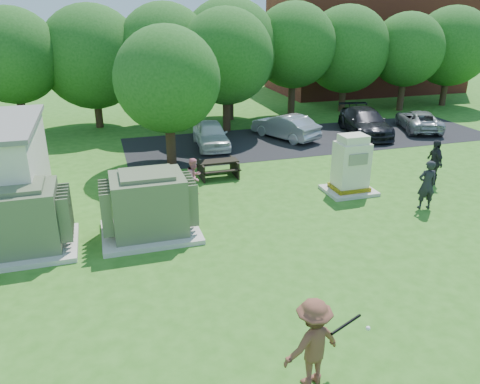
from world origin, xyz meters
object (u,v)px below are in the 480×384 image
object	(u,v)px
person_at_picnic	(194,177)
car_white	(211,134)
transformer_left	(19,221)
picnic_table	(218,167)
car_silver_b	(418,120)
car_silver_a	(285,126)
transformer_right	(149,206)
person_by_generator	(427,185)
batter	(313,343)
generator_cabinet	(351,168)
car_dark	(365,122)
person_walking_right	(434,162)

from	to	relation	value
person_at_picnic	car_white	bearing A→B (deg)	28.92
transformer_left	car_white	world-z (taller)	transformer_left
picnic_table	transformer_left	bearing A→B (deg)	-147.17
car_silver_b	car_silver_a	bearing A→B (deg)	16.43
person_at_picnic	car_white	distance (m)	6.65
transformer_right	car_silver_a	bearing A→B (deg)	48.50
person_by_generator	car_silver_b	bearing A→B (deg)	-115.78
picnic_table	person_at_picnic	bearing A→B (deg)	-127.68
picnic_table	batter	distance (m)	11.84
generator_cabinet	picnic_table	xyz separation A→B (m)	(-4.42, 3.17, -0.55)
generator_cabinet	car_dark	bearing A→B (deg)	55.67
generator_cabinet	person_walking_right	bearing A→B (deg)	-2.15
person_at_picnic	picnic_table	bearing A→B (deg)	10.21
car_dark	car_silver_b	bearing A→B (deg)	11.40
picnic_table	car_white	xyz separation A→B (m)	(0.79, 4.51, 0.21)
batter	car_silver_b	bearing A→B (deg)	-143.80
car_white	car_silver_a	size ratio (longest dim) A/B	0.96
car_white	picnic_table	bearing A→B (deg)	-95.68
batter	car_silver_b	size ratio (longest dim) A/B	0.45
generator_cabinet	car_silver_b	bearing A→B (deg)	41.10
batter	car_silver_a	xyz separation A→B (m)	(6.23, 16.71, -0.26)
generator_cabinet	person_at_picnic	xyz separation A→B (m)	(-5.79, 1.39, -0.26)
transformer_left	person_at_picnic	size ratio (longest dim) A/B	2.02
picnic_table	person_at_picnic	distance (m)	2.27
batter	person_walking_right	distance (m)	12.58
transformer_right	car_dark	distance (m)	15.78
generator_cabinet	car_dark	distance (m)	9.20
car_white	car_dark	size ratio (longest dim) A/B	0.79
person_at_picnic	car_silver_b	size ratio (longest dim) A/B	0.36
car_dark	transformer_left	bearing A→B (deg)	-140.34
car_white	person_at_picnic	bearing A→B (deg)	-104.74
transformer_left	car_white	size ratio (longest dim) A/B	0.78
car_dark	generator_cabinet	bearing A→B (deg)	-112.98
transformer_left	person_by_generator	world-z (taller)	transformer_left
car_silver_a	car_dark	bearing A→B (deg)	149.11
picnic_table	person_by_generator	distance (m)	8.19
picnic_table	person_walking_right	bearing A→B (deg)	-22.20
transformer_left	generator_cabinet	bearing A→B (deg)	6.91
car_silver_a	car_dark	xyz separation A→B (m)	(4.57, -0.51, 0.05)
person_walking_right	car_silver_b	bearing A→B (deg)	157.96
transformer_left	car_white	bearing A→B (deg)	49.10
generator_cabinet	person_at_picnic	world-z (taller)	generator_cabinet
car_silver_b	person_at_picnic	bearing A→B (deg)	43.20
person_walking_right	car_white	size ratio (longest dim) A/B	0.48
generator_cabinet	car_silver_a	distance (m)	8.13
transformer_right	car_white	xyz separation A→B (m)	(4.16, 9.07, -0.31)
person_by_generator	car_white	size ratio (longest dim) A/B	0.46
picnic_table	batter	world-z (taller)	batter
picnic_table	person_at_picnic	world-z (taller)	person_at_picnic
transformer_left	car_dark	size ratio (longest dim) A/B	0.61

